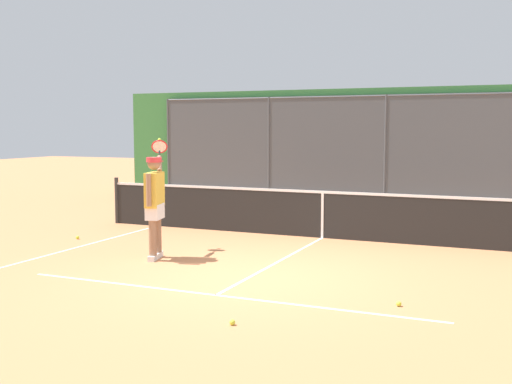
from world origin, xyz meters
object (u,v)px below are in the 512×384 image
object	(u,v)px
tennis_player	(155,199)
tennis_ball_mid_court	(232,322)
tennis_ball_near_baseline	(399,304)
tennis_ball_by_sideline	(77,237)

from	to	relation	value
tennis_player	tennis_ball_mid_court	size ratio (longest dim) A/B	30.82
tennis_ball_mid_court	tennis_ball_near_baseline	size ratio (longest dim) A/B	1.00
tennis_ball_by_sideline	tennis_ball_near_baseline	distance (m)	7.16
tennis_ball_by_sideline	tennis_ball_near_baseline	xyz separation A→B (m)	(-6.81, 2.22, 0.00)
tennis_player	tennis_ball_near_baseline	size ratio (longest dim) A/B	30.82
tennis_player	tennis_ball_near_baseline	distance (m)	4.64
tennis_player	tennis_ball_near_baseline	bearing A→B (deg)	-120.65
tennis_player	tennis_ball_mid_court	distance (m)	4.02
tennis_ball_near_baseline	tennis_ball_by_sideline	bearing A→B (deg)	-18.08
tennis_ball_mid_court	tennis_ball_near_baseline	distance (m)	2.19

